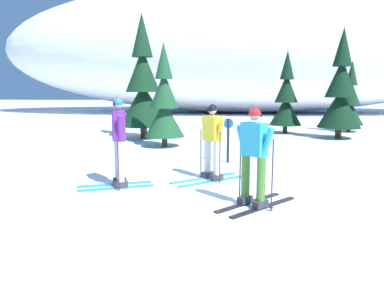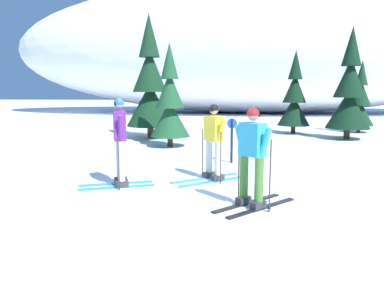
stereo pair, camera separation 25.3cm
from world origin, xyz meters
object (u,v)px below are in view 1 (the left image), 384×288
(pine_tree_center_right, at_px, (341,93))
(trail_marker_post, at_px, (228,137))
(pine_tree_far_left, at_px, (143,87))
(pine_tree_far_right, at_px, (350,102))
(pine_tree_center_left, at_px, (164,104))
(pine_tree_center, at_px, (286,99))
(skier_yellow_jacket, at_px, (212,141))
(skier_purple_jacket, at_px, (119,141))
(skier_cyan_jacket, at_px, (254,155))

(pine_tree_center_right, height_order, trail_marker_post, pine_tree_center_right)
(pine_tree_far_left, height_order, pine_tree_far_right, pine_tree_far_left)
(pine_tree_center_left, bearing_deg, pine_tree_center, 40.92)
(pine_tree_far_left, height_order, pine_tree_center_right, pine_tree_far_left)
(pine_tree_center, bearing_deg, skier_yellow_jacket, -109.99)
(pine_tree_center, height_order, pine_tree_far_right, pine_tree_center)
(skier_yellow_jacket, height_order, pine_tree_far_left, pine_tree_far_left)
(pine_tree_far_right, bearing_deg, trail_marker_post, -127.53)
(pine_tree_center_left, xyz_separation_m, pine_tree_far_right, (8.23, 5.17, -0.12))
(pine_tree_far_left, relative_size, pine_tree_center_right, 1.13)
(trail_marker_post, bearing_deg, skier_yellow_jacket, -102.00)
(pine_tree_center_right, xyz_separation_m, pine_tree_far_right, (1.30, 2.51, -0.48))
(skier_purple_jacket, height_order, skier_yellow_jacket, skier_purple_jacket)
(skier_purple_jacket, xyz_separation_m, pine_tree_far_right, (8.42, 10.63, 0.43))
(pine_tree_far_left, xyz_separation_m, trail_marker_post, (3.36, -4.95, -1.42))
(pine_tree_center, distance_m, pine_tree_far_right, 3.28)
(pine_tree_center_left, height_order, pine_tree_center_right, pine_tree_center_right)
(pine_tree_far_right, bearing_deg, pine_tree_center, -165.97)
(pine_tree_center_left, relative_size, pine_tree_center_right, 0.81)
(pine_tree_center_right, height_order, pine_tree_far_right, pine_tree_center_right)
(skier_cyan_jacket, bearing_deg, pine_tree_center_left, 110.58)
(skier_cyan_jacket, height_order, pine_tree_center, pine_tree_center)
(pine_tree_center_left, distance_m, trail_marker_post, 3.57)
(skier_cyan_jacket, bearing_deg, pine_tree_far_right, 64.02)
(skier_yellow_jacket, height_order, skier_cyan_jacket, skier_cyan_jacket)
(pine_tree_center_right, bearing_deg, pine_tree_far_left, -177.04)
(skier_purple_jacket, distance_m, pine_tree_center_left, 5.48)
(pine_tree_center, distance_m, trail_marker_post, 7.71)
(pine_tree_far_left, bearing_deg, pine_tree_center_left, -61.92)
(skier_yellow_jacket, height_order, pine_tree_center_left, pine_tree_center_left)
(skier_purple_jacket, height_order, pine_tree_center_left, pine_tree_center_left)
(skier_yellow_jacket, xyz_separation_m, pine_tree_center, (3.31, 9.11, 0.68))
(trail_marker_post, bearing_deg, pine_tree_far_right, 52.47)
(trail_marker_post, bearing_deg, skier_cyan_jacket, -85.38)
(skier_purple_jacket, bearing_deg, pine_tree_center_left, 87.98)
(skier_yellow_jacket, distance_m, trail_marker_post, 2.07)
(skier_purple_jacket, relative_size, pine_tree_far_left, 0.37)
(skier_yellow_jacket, xyz_separation_m, skier_cyan_jacket, (0.74, -1.88, 0.02))
(skier_purple_jacket, xyz_separation_m, pine_tree_center_left, (0.19, 5.45, 0.54))
(skier_yellow_jacket, xyz_separation_m, pine_tree_center_right, (5.19, 7.39, 0.99))
(trail_marker_post, bearing_deg, pine_tree_center, 67.87)
(skier_cyan_jacket, xyz_separation_m, pine_tree_center_right, (4.44, 9.27, 0.97))
(pine_tree_center_right, distance_m, pine_tree_far_right, 2.87)
(skier_cyan_jacket, relative_size, pine_tree_center, 0.46)
(pine_tree_center_right, bearing_deg, pine_tree_center, 137.37)
(pine_tree_center_left, bearing_deg, pine_tree_center_right, 21.01)
(trail_marker_post, bearing_deg, pine_tree_center_right, 48.49)
(skier_yellow_jacket, distance_m, pine_tree_far_left, 7.66)
(skier_purple_jacket, bearing_deg, trail_marker_post, 49.23)
(skier_purple_jacket, xyz_separation_m, skier_cyan_jacket, (2.68, -1.16, -0.07))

